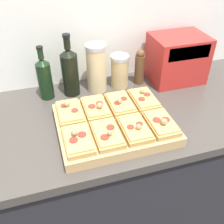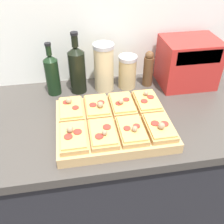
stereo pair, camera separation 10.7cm
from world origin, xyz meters
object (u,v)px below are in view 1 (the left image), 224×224
at_px(cutting_board, 114,124).
at_px(toaster_oven, 177,58).
at_px(olive_oil_bottle, 45,78).
at_px(pepper_mill, 140,67).
at_px(grain_jar_short, 120,71).
at_px(wine_bottle, 70,71).
at_px(grain_jar_tall, 96,68).

relative_size(cutting_board, toaster_oven, 1.55).
bearing_deg(olive_oil_bottle, pepper_mill, 0.00).
height_order(olive_oil_bottle, grain_jar_short, olive_oil_bottle).
bearing_deg(olive_oil_bottle, grain_jar_short, 0.00).
height_order(wine_bottle, toaster_oven, wine_bottle).
relative_size(olive_oil_bottle, toaster_oven, 0.88).
xyz_separation_m(olive_oil_bottle, wine_bottle, (0.12, 0.00, 0.02)).
bearing_deg(wine_bottle, grain_jar_short, 0.00).
bearing_deg(cutting_board, toaster_oven, 34.76).
xyz_separation_m(grain_jar_tall, grain_jar_short, (0.12, 0.00, -0.03)).
bearing_deg(pepper_mill, grain_jar_short, 180.00).
distance_m(pepper_mill, toaster_oven, 0.20).
bearing_deg(grain_jar_tall, cutting_board, -91.65).
bearing_deg(grain_jar_short, olive_oil_bottle, 180.00).
xyz_separation_m(wine_bottle, grain_jar_short, (0.25, 0.00, -0.04)).
bearing_deg(grain_jar_short, pepper_mill, 0.00).
height_order(grain_jar_short, toaster_oven, toaster_oven).
bearing_deg(toaster_oven, cutting_board, -145.24).
height_order(wine_bottle, grain_jar_short, wine_bottle).
relative_size(grain_jar_tall, grain_jar_short, 1.41).
relative_size(cutting_board, grain_jar_tall, 1.93).
relative_size(olive_oil_bottle, grain_jar_tall, 1.09).
xyz_separation_m(cutting_board, wine_bottle, (-0.12, 0.32, 0.10)).
distance_m(cutting_board, grain_jar_short, 0.35).
distance_m(cutting_board, wine_bottle, 0.35).
xyz_separation_m(cutting_board, olive_oil_bottle, (-0.24, 0.32, 0.09)).
relative_size(olive_oil_bottle, grain_jar_short, 1.54).
height_order(cutting_board, grain_jar_short, grain_jar_short).
height_order(cutting_board, toaster_oven, toaster_oven).
xyz_separation_m(cutting_board, grain_jar_short, (0.13, 0.32, 0.06)).
distance_m(grain_jar_short, toaster_oven, 0.31).
bearing_deg(toaster_oven, wine_bottle, 178.12).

